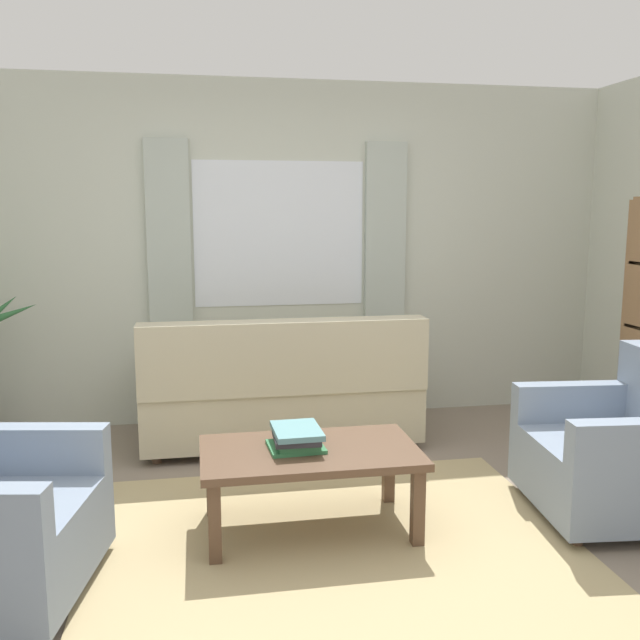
{
  "coord_description": "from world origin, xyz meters",
  "views": [
    {
      "loc": [
        -0.64,
        -3.1,
        1.64
      ],
      "look_at": [
        0.05,
        0.7,
        1.02
      ],
      "focal_mm": 38.78,
      "sensor_mm": 36.0,
      "label": 1
    }
  ],
  "objects_px": {
    "couch": "(281,393)",
    "book_stack_on_table": "(297,438)",
    "coffee_table": "(310,459)",
    "armchair_right": "(622,451)"
  },
  "relations": [
    {
      "from": "armchair_right",
      "to": "book_stack_on_table",
      "type": "height_order",
      "value": "armchair_right"
    },
    {
      "from": "couch",
      "to": "book_stack_on_table",
      "type": "distance_m",
      "value": 1.35
    },
    {
      "from": "armchair_right",
      "to": "coffee_table",
      "type": "height_order",
      "value": "armchair_right"
    },
    {
      "from": "couch",
      "to": "coffee_table",
      "type": "height_order",
      "value": "couch"
    },
    {
      "from": "armchair_right",
      "to": "book_stack_on_table",
      "type": "xyz_separation_m",
      "value": [
        -1.74,
        0.12,
        0.14
      ]
    },
    {
      "from": "couch",
      "to": "book_stack_on_table",
      "type": "xyz_separation_m",
      "value": [
        -0.08,
        -1.34,
        0.13
      ]
    },
    {
      "from": "couch",
      "to": "coffee_table",
      "type": "relative_size",
      "value": 1.73
    },
    {
      "from": "couch",
      "to": "book_stack_on_table",
      "type": "height_order",
      "value": "couch"
    },
    {
      "from": "armchair_right",
      "to": "book_stack_on_table",
      "type": "distance_m",
      "value": 1.75
    },
    {
      "from": "coffee_table",
      "to": "book_stack_on_table",
      "type": "relative_size",
      "value": 3.52
    }
  ]
}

